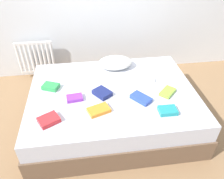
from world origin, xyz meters
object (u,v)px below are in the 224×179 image
at_px(bed, 113,107).
at_px(textbook_orange, 99,110).
at_px(textbook_navy, 102,93).
at_px(pillow, 115,63).
at_px(textbook_red, 49,120).
at_px(textbook_purple, 75,98).
at_px(textbook_white, 145,78).
at_px(textbook_teal, 168,111).
at_px(textbook_green, 51,87).
at_px(textbook_lime, 168,92).
at_px(textbook_blue, 141,98).
at_px(radiator, 36,58).

distance_m(bed, textbook_orange, 0.48).
bearing_deg(textbook_orange, textbook_navy, 57.53).
height_order(bed, pillow, pillow).
bearing_deg(pillow, textbook_red, -130.61).
xyz_separation_m(textbook_purple, textbook_white, (0.89, 0.28, -0.00)).
height_order(pillow, textbook_orange, pillow).
distance_m(textbook_white, textbook_orange, 0.83).
xyz_separation_m(bed, textbook_red, (-0.70, -0.42, 0.28)).
xyz_separation_m(textbook_teal, textbook_navy, (-0.65, 0.39, 0.00)).
distance_m(bed, textbook_white, 0.55).
xyz_separation_m(textbook_green, textbook_lime, (1.36, -0.29, -0.01)).
height_order(bed, textbook_red, textbook_red).
xyz_separation_m(pillow, textbook_navy, (-0.24, -0.58, -0.05)).
distance_m(textbook_purple, textbook_teal, 1.03).
xyz_separation_m(textbook_green, textbook_teal, (1.25, -0.60, -0.00)).
relative_size(textbook_orange, textbook_teal, 1.20).
xyz_separation_m(textbook_green, textbook_blue, (1.02, -0.36, -0.00)).
height_order(textbook_purple, textbook_red, textbook_red).
bearing_deg(textbook_orange, pillow, 51.25).
xyz_separation_m(pillow, textbook_white, (0.34, -0.34, -0.06)).
xyz_separation_m(textbook_white, textbook_green, (-1.18, -0.03, 0.01)).
height_order(textbook_teal, textbook_blue, textbook_blue).
bearing_deg(textbook_red, textbook_blue, -16.96).
distance_m(textbook_red, textbook_navy, 0.68).
relative_size(radiator, textbook_orange, 2.51).
bearing_deg(textbook_green, textbook_orange, -19.42).
bearing_deg(radiator, bed, -48.18).
height_order(radiator, textbook_lime, radiator).
xyz_separation_m(textbook_white, textbook_orange, (-0.64, -0.52, 0.00)).
bearing_deg(textbook_orange, textbook_teal, -28.12).
bearing_deg(textbook_white, bed, -162.52).
bearing_deg(bed, textbook_blue, -35.85).
distance_m(textbook_green, textbook_red, 0.57).
bearing_deg(textbook_white, textbook_navy, -161.88).
bearing_deg(textbook_white, textbook_purple, -166.88).
bearing_deg(pillow, textbook_navy, -112.07).
bearing_deg(textbook_purple, textbook_lime, -8.43).
relative_size(textbook_lime, textbook_navy, 1.05).
relative_size(bed, textbook_teal, 10.52).
bearing_deg(textbook_red, textbook_orange, -19.85).
bearing_deg(textbook_teal, bed, 140.49).
xyz_separation_m(textbook_red, textbook_navy, (0.57, 0.36, 0.00)).
height_order(textbook_teal, textbook_navy, textbook_navy).
xyz_separation_m(textbook_red, textbook_orange, (0.51, 0.08, -0.00)).
relative_size(pillow, textbook_purple, 2.59).
distance_m(bed, textbook_purple, 0.53).
distance_m(textbook_white, textbook_blue, 0.42).
xyz_separation_m(radiator, textbook_green, (0.34, -1.05, 0.15)).
bearing_deg(textbook_navy, bed, 78.33).
relative_size(radiator, textbook_teal, 3.00).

